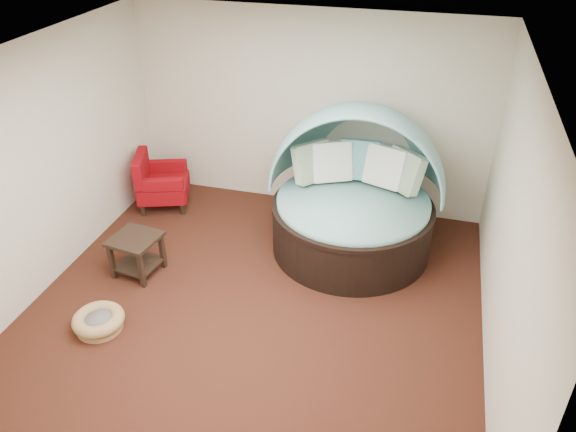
% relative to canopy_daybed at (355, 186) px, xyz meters
% --- Properties ---
extents(floor, '(5.00, 5.00, 0.00)m').
position_rel_canopy_daybed_xyz_m(floor, '(-0.84, -1.52, -0.87)').
color(floor, '#421D13').
rests_on(floor, ground).
extents(wall_back, '(5.00, 0.00, 5.00)m').
position_rel_canopy_daybed_xyz_m(wall_back, '(-0.84, 0.98, 0.53)').
color(wall_back, beige).
rests_on(wall_back, floor).
extents(wall_front, '(5.00, 0.00, 5.00)m').
position_rel_canopy_daybed_xyz_m(wall_front, '(-0.84, -4.02, 0.53)').
color(wall_front, beige).
rests_on(wall_front, floor).
extents(wall_left, '(0.00, 5.00, 5.00)m').
position_rel_canopy_daybed_xyz_m(wall_left, '(-3.34, -1.52, 0.53)').
color(wall_left, beige).
rests_on(wall_left, floor).
extents(wall_right, '(0.00, 5.00, 5.00)m').
position_rel_canopy_daybed_xyz_m(wall_right, '(1.66, -1.52, 0.53)').
color(wall_right, beige).
rests_on(wall_right, floor).
extents(ceiling, '(5.00, 5.00, 0.00)m').
position_rel_canopy_daybed_xyz_m(ceiling, '(-0.84, -1.52, 1.93)').
color(ceiling, white).
rests_on(ceiling, wall_back).
extents(canopy_daybed, '(2.28, 2.16, 1.88)m').
position_rel_canopy_daybed_xyz_m(canopy_daybed, '(0.00, 0.00, 0.00)').
color(canopy_daybed, black).
rests_on(canopy_daybed, floor).
extents(pet_basket, '(0.61, 0.61, 0.19)m').
position_rel_canopy_daybed_xyz_m(pet_basket, '(-2.35, -2.34, -0.77)').
color(pet_basket, '#9A7B46').
rests_on(pet_basket, floor).
extents(red_armchair, '(0.90, 0.90, 0.83)m').
position_rel_canopy_daybed_xyz_m(red_armchair, '(-2.89, 0.26, -0.49)').
color(red_armchair, black).
rests_on(red_armchair, floor).
extents(side_table, '(0.61, 0.61, 0.51)m').
position_rel_canopy_daybed_xyz_m(side_table, '(-2.41, -1.32, -0.54)').
color(side_table, black).
rests_on(side_table, floor).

